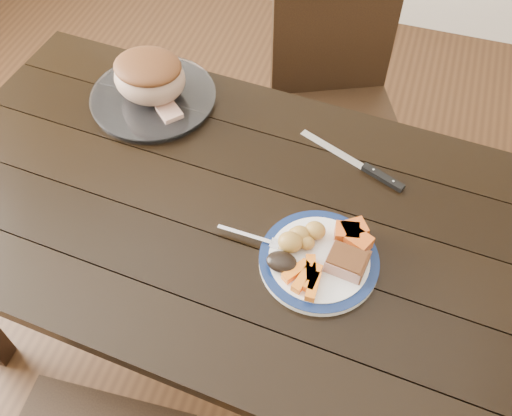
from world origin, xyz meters
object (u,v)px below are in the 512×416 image
(chair_far, at_px, (335,96))
(serving_platter, at_px, (154,98))
(dinner_plate, at_px, (319,261))
(carving_knife, at_px, (370,170))
(dining_table, at_px, (229,228))
(fork, at_px, (259,239))
(pork_slice, at_px, (346,262))
(roast_joint, at_px, (150,78))

(chair_far, height_order, serving_platter, chair_far)
(chair_far, bearing_deg, dinner_plate, 73.97)
(serving_platter, distance_m, carving_knife, 0.65)
(dining_table, distance_m, serving_platter, 0.46)
(serving_platter, bearing_deg, carving_knife, -6.92)
(dining_table, relative_size, fork, 9.33)
(dining_table, relative_size, chair_far, 1.79)
(pork_slice, bearing_deg, serving_platter, 148.72)
(dinner_plate, distance_m, serving_platter, 0.70)
(carving_knife, bearing_deg, dining_table, -122.29)
(dining_table, height_order, roast_joint, roast_joint)
(pork_slice, height_order, carving_knife, pork_slice)
(pork_slice, distance_m, fork, 0.21)
(dinner_plate, distance_m, carving_knife, 0.32)
(chair_far, relative_size, carving_knife, 3.07)
(dining_table, height_order, fork, fork)
(serving_platter, bearing_deg, fork, -40.97)
(roast_joint, distance_m, carving_knife, 0.65)
(pork_slice, relative_size, carving_knife, 0.28)
(chair_far, relative_size, fork, 5.22)
(pork_slice, distance_m, carving_knife, 0.32)
(pork_slice, xyz_separation_m, roast_joint, (-0.65, 0.39, 0.04))
(dining_table, distance_m, dinner_plate, 0.29)
(roast_joint, xyz_separation_m, carving_knife, (0.65, -0.08, -0.08))
(chair_far, xyz_separation_m, fork, (-0.02, -0.81, 0.25))
(dinner_plate, height_order, pork_slice, pork_slice)
(serving_platter, bearing_deg, roast_joint, 0.00)
(fork, bearing_deg, chair_far, 90.73)
(pork_slice, bearing_deg, dinner_plate, 175.24)
(dining_table, relative_size, pork_slice, 19.82)
(carving_knife, bearing_deg, roast_joint, -164.09)
(pork_slice, relative_size, fork, 0.47)
(pork_slice, bearing_deg, carving_knife, 90.25)
(serving_platter, height_order, roast_joint, roast_joint)
(dining_table, distance_m, carving_knife, 0.40)
(dining_table, xyz_separation_m, fork, (0.11, -0.08, 0.11))
(chair_far, relative_size, serving_platter, 2.66)
(dinner_plate, distance_m, fork, 0.15)
(dining_table, distance_m, fork, 0.18)
(serving_platter, height_order, carving_knife, serving_platter)
(pork_slice, height_order, fork, pork_slice)
(pork_slice, relative_size, roast_joint, 0.41)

